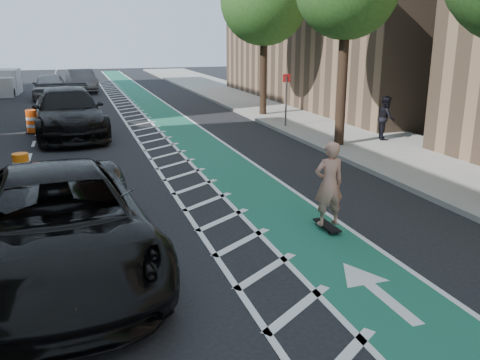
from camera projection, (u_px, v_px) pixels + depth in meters
name	position (u px, v px, depth m)	size (l,w,h in m)	color
ground	(170.00, 252.00, 10.06)	(120.00, 120.00, 0.00)	black
bike_lane	(198.00, 144.00, 20.10)	(2.00, 90.00, 0.01)	#1B5F49
buffer_strip	(160.00, 146.00, 19.65)	(1.40, 90.00, 0.01)	silver
sidewalk_right	(344.00, 132.00, 22.03)	(5.00, 90.00, 0.15)	gray
curb_right	(292.00, 136.00, 21.29)	(0.12, 90.00, 0.16)	gray
tree_r_d	(262.00, 2.00, 25.47)	(4.20, 4.20, 7.90)	#382619
sign_post	(286.00, 99.00, 22.94)	(0.35, 0.08, 2.47)	#4C4C4C
skateboard	(327.00, 225.00, 11.19)	(0.26, 0.89, 0.12)	black
skateboarder	(329.00, 184.00, 10.93)	(0.68, 0.45, 1.87)	tan
suv_near	(59.00, 224.00, 8.98)	(3.06, 6.64, 1.85)	black
suv_far	(68.00, 112.00, 21.49)	(2.79, 6.86, 1.99)	black
car_silver	(50.00, 86.00, 34.39)	(2.03, 5.03, 1.72)	gray
car_grey	(81.00, 81.00, 38.36)	(1.78, 5.11, 1.68)	#504F53
pedestrian	(386.00, 118.00, 20.05)	(0.83, 0.64, 1.70)	black
box_truck	(4.00, 83.00, 36.58)	(2.06, 4.32, 1.77)	silver
barrel_a	(22.00, 167.00, 14.98)	(0.59, 0.59, 0.80)	orange
barrel_b	(69.00, 123.00, 22.19)	(0.72, 0.72, 0.98)	#D9580B
barrel_c	(34.00, 122.00, 22.19)	(0.75, 0.75, 1.02)	#FF500D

